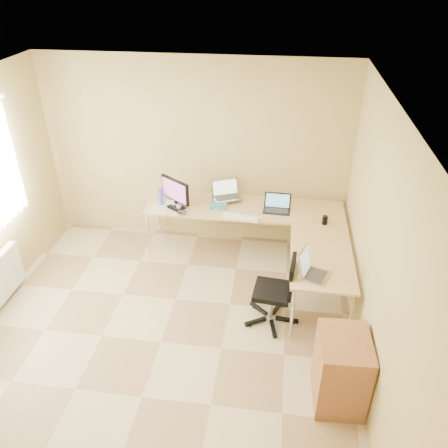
# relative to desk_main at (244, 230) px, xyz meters

# --- Properties ---
(floor) EXTENTS (4.50, 4.50, 0.00)m
(floor) POSITION_rel_desk_main_xyz_m (-0.72, -1.85, -0.36)
(floor) COLOR tan
(floor) RESTS_ON ground
(ceiling) EXTENTS (4.50, 4.50, 0.00)m
(ceiling) POSITION_rel_desk_main_xyz_m (-0.72, -1.85, 2.24)
(ceiling) COLOR white
(ceiling) RESTS_ON ground
(wall_back) EXTENTS (4.50, 0.00, 4.50)m
(wall_back) POSITION_rel_desk_main_xyz_m (-0.72, 0.40, 0.93)
(wall_back) COLOR tan
(wall_back) RESTS_ON ground
(wall_right) EXTENTS (0.00, 4.50, 4.50)m
(wall_right) POSITION_rel_desk_main_xyz_m (1.38, -1.85, 0.93)
(wall_right) COLOR tan
(wall_right) RESTS_ON ground
(desk_main) EXTENTS (2.65, 0.70, 0.73)m
(desk_main) POSITION_rel_desk_main_xyz_m (0.00, 0.00, 0.00)
(desk_main) COLOR tan
(desk_main) RESTS_ON ground
(desk_return) EXTENTS (0.70, 1.30, 0.73)m
(desk_return) POSITION_rel_desk_main_xyz_m (0.98, -1.00, 0.00)
(desk_return) COLOR tan
(desk_return) RESTS_ON ground
(monitor) EXTENTS (0.49, 0.42, 0.42)m
(monitor) POSITION_rel_desk_main_xyz_m (-0.90, -0.14, 0.58)
(monitor) COLOR black
(monitor) RESTS_ON desk_main
(book_stack) EXTENTS (0.24, 0.31, 0.05)m
(book_stack) POSITION_rel_desk_main_xyz_m (-0.35, 0.01, 0.39)
(book_stack) COLOR teal
(book_stack) RESTS_ON desk_main
(laptop_center) EXTENTS (0.45, 0.41, 0.24)m
(laptop_center) POSITION_rel_desk_main_xyz_m (-0.26, 0.13, 0.53)
(laptop_center) COLOR #A1A2AC
(laptop_center) RESTS_ON desk_main
(laptop_black) EXTENTS (0.36, 0.27, 0.22)m
(laptop_black) POSITION_rel_desk_main_xyz_m (0.43, -0.05, 0.48)
(laptop_black) COLOR black
(laptop_black) RESTS_ON desk_main
(keyboard) EXTENTS (0.48, 0.20, 0.02)m
(keyboard) POSITION_rel_desk_main_xyz_m (-0.03, -0.30, 0.38)
(keyboard) COLOR white
(keyboard) RESTS_ON desk_main
(mouse) EXTENTS (0.10, 0.07, 0.03)m
(mouse) POSITION_rel_desk_main_xyz_m (0.22, -0.30, 0.38)
(mouse) COLOR silver
(mouse) RESTS_ON desk_main
(mug) EXTENTS (0.09, 0.09, 0.08)m
(mug) POSITION_rel_desk_main_xyz_m (-0.86, -0.16, 0.41)
(mug) COLOR white
(mug) RESTS_ON desk_main
(cd_stack) EXTENTS (0.14, 0.14, 0.03)m
(cd_stack) POSITION_rel_desk_main_xyz_m (-0.79, -0.30, 0.38)
(cd_stack) COLOR #9FA0C0
(cd_stack) RESTS_ON desk_main
(water_bottle) EXTENTS (0.08, 0.08, 0.25)m
(water_bottle) POSITION_rel_desk_main_xyz_m (-1.13, -0.08, 0.49)
(water_bottle) COLOR #4B65AD
(water_bottle) RESTS_ON desk_main
(papers) EXTENTS (0.22, 0.31, 0.01)m
(papers) POSITION_rel_desk_main_xyz_m (-1.13, -0.20, 0.37)
(papers) COLOR beige
(papers) RESTS_ON desk_main
(white_box) EXTENTS (0.26, 0.22, 0.08)m
(white_box) POSITION_rel_desk_main_xyz_m (-0.97, -0.01, 0.40)
(white_box) COLOR white
(white_box) RESTS_ON desk_main
(desk_fan) EXTENTS (0.24, 0.24, 0.25)m
(desk_fan) POSITION_rel_desk_main_xyz_m (-0.84, 0.02, 0.49)
(desk_fan) COLOR white
(desk_fan) RESTS_ON desk_main
(black_cup) EXTENTS (0.08, 0.08, 0.11)m
(black_cup) POSITION_rel_desk_main_xyz_m (1.04, -0.30, 0.42)
(black_cup) COLOR black
(black_cup) RESTS_ON desk_main
(laptop_return) EXTENTS (0.43, 0.39, 0.24)m
(laptop_return) POSITION_rel_desk_main_xyz_m (0.87, -1.40, 0.49)
(laptop_return) COLOR #B1B1B1
(laptop_return) RESTS_ON desk_return
(office_chair) EXTENTS (0.57, 0.57, 0.88)m
(office_chair) POSITION_rel_desk_main_xyz_m (0.45, -1.33, 0.14)
(office_chair) COLOR black
(office_chair) RESTS_ON ground
(cabinet) EXTENTS (0.47, 0.58, 0.77)m
(cabinet) POSITION_rel_desk_main_xyz_m (1.13, -2.32, -0.01)
(cabinet) COLOR #916024
(cabinet) RESTS_ON ground
(radiator) EXTENTS (0.09, 0.80, 0.55)m
(radiator) POSITION_rel_desk_main_xyz_m (-2.75, -1.45, -0.02)
(radiator) COLOR white
(radiator) RESTS_ON ground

